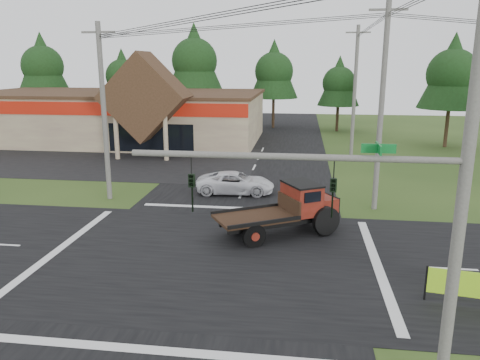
# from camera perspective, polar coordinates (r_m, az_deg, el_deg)

# --- Properties ---
(ground) EXTENTS (120.00, 120.00, 0.00)m
(ground) POSITION_cam_1_polar(r_m,az_deg,el_deg) (20.68, -3.43, -9.29)
(ground) COLOR #284017
(ground) RESTS_ON ground
(road_ns) EXTENTS (12.00, 120.00, 0.02)m
(road_ns) POSITION_cam_1_polar(r_m,az_deg,el_deg) (20.67, -3.43, -9.26)
(road_ns) COLOR black
(road_ns) RESTS_ON ground
(road_ew) EXTENTS (120.00, 12.00, 0.02)m
(road_ew) POSITION_cam_1_polar(r_m,az_deg,el_deg) (20.67, -3.43, -9.26)
(road_ew) COLOR black
(road_ew) RESTS_ON ground
(parking_apron) EXTENTS (28.00, 14.00, 0.02)m
(parking_apron) POSITION_cam_1_polar(r_m,az_deg,el_deg) (42.37, -17.32, 2.31)
(parking_apron) COLOR black
(parking_apron) RESTS_ON ground
(cvs_building) EXTENTS (30.40, 18.20, 9.19)m
(cvs_building) POSITION_cam_1_polar(r_m,az_deg,el_deg) (52.23, -14.44, 7.70)
(cvs_building) COLOR gray
(cvs_building) RESTS_ON ground
(traffic_signal_mast) EXTENTS (8.12, 0.24, 7.00)m
(traffic_signal_mast) POSITION_cam_1_polar(r_m,az_deg,el_deg) (11.93, 17.44, -5.01)
(traffic_signal_mast) COLOR #595651
(traffic_signal_mast) RESTS_ON ground
(utility_pole_nr) EXTENTS (2.00, 0.30, 11.00)m
(utility_pole_nr) POSITION_cam_1_polar(r_m,az_deg,el_deg) (12.03, 25.77, 0.39)
(utility_pole_nr) COLOR #595651
(utility_pole_nr) RESTS_ON ground
(utility_pole_nw) EXTENTS (2.00, 0.30, 10.50)m
(utility_pole_nw) POSITION_cam_1_polar(r_m,az_deg,el_deg) (29.21, -16.26, 8.02)
(utility_pole_nw) COLOR #595651
(utility_pole_nw) RESTS_ON ground
(utility_pole_ne) EXTENTS (2.00, 0.30, 11.50)m
(utility_pole_ne) POSITION_cam_1_polar(r_m,az_deg,el_deg) (27.06, 16.86, 8.61)
(utility_pole_ne) COLOR #595651
(utility_pole_ne) RESTS_ON ground
(utility_pole_n) EXTENTS (2.00, 0.30, 11.20)m
(utility_pole_n) POSITION_cam_1_polar(r_m,az_deg,el_deg) (40.92, 13.79, 10.25)
(utility_pole_n) COLOR #595651
(utility_pole_n) RESTS_ON ground
(tree_row_a) EXTENTS (6.72, 6.72, 12.12)m
(tree_row_a) POSITION_cam_1_polar(r_m,az_deg,el_deg) (67.62, -22.96, 12.89)
(tree_row_a) COLOR #332316
(tree_row_a) RESTS_ON ground
(tree_row_b) EXTENTS (5.60, 5.60, 10.10)m
(tree_row_b) POSITION_cam_1_polar(r_m,az_deg,el_deg) (65.10, -14.14, 12.37)
(tree_row_b) COLOR #332316
(tree_row_b) RESTS_ON ground
(tree_row_c) EXTENTS (7.28, 7.28, 13.13)m
(tree_row_c) POSITION_cam_1_polar(r_m,az_deg,el_deg) (61.18, -5.57, 14.52)
(tree_row_c) COLOR #332316
(tree_row_c) RESTS_ON ground
(tree_row_d) EXTENTS (6.16, 6.16, 11.11)m
(tree_row_d) POSITION_cam_1_polar(r_m,az_deg,el_deg) (60.74, 4.17, 13.28)
(tree_row_d) COLOR #332316
(tree_row_d) RESTS_ON ground
(tree_row_e) EXTENTS (5.04, 5.04, 9.09)m
(tree_row_e) POSITION_cam_1_polar(r_m,az_deg,el_deg) (58.82, 11.99, 11.69)
(tree_row_e) COLOR #332316
(tree_row_e) RESTS_ON ground
(tree_side_ne) EXTENTS (6.16, 6.16, 11.11)m
(tree_side_ne) POSITION_cam_1_polar(r_m,az_deg,el_deg) (50.69, 24.50, 11.94)
(tree_side_ne) COLOR #332316
(tree_side_ne) RESTS_ON ground
(antique_flatbed_truck) EXTENTS (6.47, 5.11, 2.56)m
(antique_flatbed_truck) POSITION_cam_1_polar(r_m,az_deg,el_deg) (22.76, 4.80, -3.65)
(antique_flatbed_truck) COLOR #53160B
(antique_flatbed_truck) RESTS_ON ground
(white_pickup) EXTENTS (5.09, 2.58, 1.38)m
(white_pickup) POSITION_cam_1_polar(r_m,az_deg,el_deg) (30.12, -0.55, -0.34)
(white_pickup) COLOR white
(white_pickup) RESTS_ON ground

